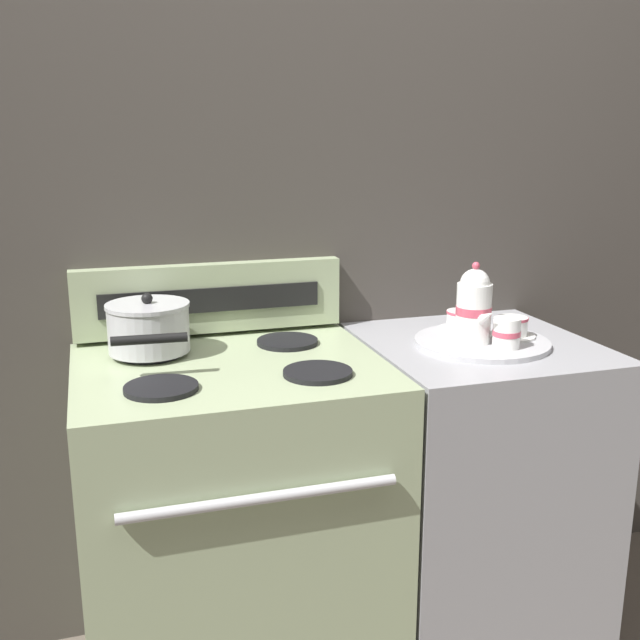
% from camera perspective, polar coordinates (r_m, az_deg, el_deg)
% --- Properties ---
extents(wall_back, '(6.00, 0.05, 2.20)m').
position_cam_1_polar(wall_back, '(2.16, -0.78, 5.30)').
color(wall_back, '#423D38').
rests_on(wall_back, ground).
extents(stove, '(0.75, 0.64, 0.90)m').
position_cam_1_polar(stove, '(2.00, -6.45, -15.52)').
color(stove, '#9EAD84').
rests_on(stove, ground).
extents(control_panel, '(0.73, 0.05, 0.19)m').
position_cam_1_polar(control_panel, '(2.06, -8.36, 1.67)').
color(control_panel, '#9EAD84').
rests_on(control_panel, stove).
extents(side_counter, '(0.59, 0.61, 0.88)m').
position_cam_1_polar(side_counter, '(2.21, 11.48, -12.75)').
color(side_counter, '#939399').
rests_on(side_counter, ground).
extents(saucepan, '(0.21, 0.31, 0.15)m').
position_cam_1_polar(saucepan, '(1.91, -12.92, -0.54)').
color(saucepan, '#B7B7BC').
rests_on(saucepan, stove).
extents(serving_tray, '(0.35, 0.35, 0.01)m').
position_cam_1_polar(serving_tray, '(2.02, 12.23, -1.67)').
color(serving_tray, '#B2B2B7').
rests_on(serving_tray, side_counter).
extents(teapot, '(0.09, 0.15, 0.21)m').
position_cam_1_polar(teapot, '(1.97, 11.67, 1.05)').
color(teapot, white).
rests_on(teapot, serving_tray).
extents(teacup_left, '(0.12, 0.12, 0.06)m').
position_cam_1_polar(teacup_left, '(2.10, 10.69, -0.04)').
color(teacup_left, white).
rests_on(teacup_left, serving_tray).
extents(teacup_right, '(0.12, 0.12, 0.06)m').
position_cam_1_polar(teacup_right, '(2.06, 14.44, -0.53)').
color(teacup_right, white).
rests_on(teacup_right, serving_tray).
extents(creamer_jug, '(0.07, 0.07, 0.08)m').
position_cam_1_polar(creamer_jug, '(1.95, 14.03, -0.96)').
color(creamer_jug, white).
rests_on(creamer_jug, serving_tray).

